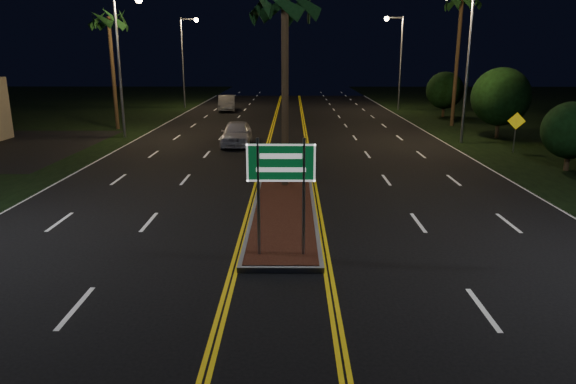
{
  "coord_description": "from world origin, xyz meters",
  "views": [
    {
      "loc": [
        0.29,
        -10.26,
        5.43
      ],
      "look_at": [
        0.18,
        2.85,
        1.9
      ],
      "focal_mm": 32.0,
      "sensor_mm": 36.0,
      "label": 1
    }
  ],
  "objects_px": {
    "palm_median": "(285,4)",
    "palm_left_far": "(109,20)",
    "warning_sign": "(516,127)",
    "streetlight_right_far": "(397,52)",
    "streetlight_left_mid": "(124,51)",
    "shrub_near": "(571,130)",
    "shrub_far": "(445,90)",
    "streetlight_left_far": "(186,52)",
    "shrub_mid": "(501,97)",
    "palm_right_far": "(462,2)",
    "highway_sign": "(281,174)",
    "car_far": "(227,102)",
    "median_island": "(284,211)",
    "car_near": "(237,131)",
    "streetlight_right_mid": "(463,50)"
  },
  "relations": [
    {
      "from": "palm_median",
      "to": "palm_left_far",
      "type": "xyz_separation_m",
      "value": [
        -12.8,
        17.5,
        0.47
      ]
    },
    {
      "from": "palm_median",
      "to": "warning_sign",
      "type": "bearing_deg",
      "value": 32.21
    },
    {
      "from": "streetlight_right_far",
      "to": "warning_sign",
      "type": "distance_m",
      "value": 23.87
    },
    {
      "from": "streetlight_left_mid",
      "to": "shrub_near",
      "type": "relative_size",
      "value": 2.73
    },
    {
      "from": "shrub_near",
      "to": "shrub_far",
      "type": "height_order",
      "value": "shrub_far"
    },
    {
      "from": "streetlight_left_far",
      "to": "warning_sign",
      "type": "xyz_separation_m",
      "value": [
        23.48,
        -25.39,
        -4.18
      ]
    },
    {
      "from": "palm_median",
      "to": "shrub_mid",
      "type": "relative_size",
      "value": 1.8
    },
    {
      "from": "palm_right_far",
      "to": "shrub_far",
      "type": "bearing_deg",
      "value": 80.54
    },
    {
      "from": "highway_sign",
      "to": "car_far",
      "type": "distance_m",
      "value": 38.63
    },
    {
      "from": "streetlight_left_far",
      "to": "car_far",
      "type": "xyz_separation_m",
      "value": [
        4.41,
        -3.1,
        -4.78
      ]
    },
    {
      "from": "streetlight_right_far",
      "to": "palm_right_far",
      "type": "relative_size",
      "value": 0.87
    },
    {
      "from": "shrub_far",
      "to": "car_far",
      "type": "height_order",
      "value": "shrub_far"
    },
    {
      "from": "median_island",
      "to": "car_far",
      "type": "height_order",
      "value": "car_far"
    },
    {
      "from": "shrub_mid",
      "to": "palm_right_far",
      "type": "bearing_deg",
      "value": 101.31
    },
    {
      "from": "palm_median",
      "to": "warning_sign",
      "type": "xyz_separation_m",
      "value": [
        12.87,
        8.11,
        -5.8
      ]
    },
    {
      "from": "car_far",
      "to": "palm_right_far",
      "type": "bearing_deg",
      "value": -36.03
    },
    {
      "from": "streetlight_right_far",
      "to": "median_island",
      "type": "bearing_deg",
      "value": -106.87
    },
    {
      "from": "shrub_near",
      "to": "highway_sign",
      "type": "bearing_deg",
      "value": -140.31
    },
    {
      "from": "median_island",
      "to": "shrub_near",
      "type": "distance_m",
      "value": 15.32
    },
    {
      "from": "streetlight_right_far",
      "to": "shrub_far",
      "type": "distance_m",
      "value": 7.56
    },
    {
      "from": "palm_left_far",
      "to": "palm_right_far",
      "type": "xyz_separation_m",
      "value": [
        25.6,
        2.0,
        1.4
      ]
    },
    {
      "from": "shrub_near",
      "to": "car_near",
      "type": "distance_m",
      "value": 18.08
    },
    {
      "from": "palm_left_far",
      "to": "car_near",
      "type": "height_order",
      "value": "palm_left_far"
    },
    {
      "from": "streetlight_left_mid",
      "to": "shrub_mid",
      "type": "bearing_deg",
      "value": 0.0
    },
    {
      "from": "palm_right_far",
      "to": "car_near",
      "type": "height_order",
      "value": "palm_right_far"
    },
    {
      "from": "highway_sign",
      "to": "car_far",
      "type": "relative_size",
      "value": 0.61
    },
    {
      "from": "highway_sign",
      "to": "palm_left_far",
      "type": "height_order",
      "value": "palm_left_far"
    },
    {
      "from": "median_island",
      "to": "shrub_far",
      "type": "xyz_separation_m",
      "value": [
        13.8,
        29.0,
        2.25
      ]
    },
    {
      "from": "palm_left_far",
      "to": "shrub_near",
      "type": "height_order",
      "value": "palm_left_far"
    },
    {
      "from": "streetlight_left_mid",
      "to": "shrub_far",
      "type": "xyz_separation_m",
      "value": [
        24.41,
        12.0,
        -3.32
      ]
    },
    {
      "from": "palm_right_far",
      "to": "shrub_mid",
      "type": "height_order",
      "value": "palm_right_far"
    },
    {
      "from": "median_island",
      "to": "highway_sign",
      "type": "height_order",
      "value": "highway_sign"
    },
    {
      "from": "streetlight_left_mid",
      "to": "shrub_far",
      "type": "height_order",
      "value": "streetlight_left_mid"
    },
    {
      "from": "streetlight_left_far",
      "to": "shrub_far",
      "type": "distance_m",
      "value": 25.9
    },
    {
      "from": "streetlight_right_far",
      "to": "palm_median",
      "type": "height_order",
      "value": "streetlight_right_far"
    },
    {
      "from": "highway_sign",
      "to": "shrub_far",
      "type": "distance_m",
      "value": 35.96
    },
    {
      "from": "streetlight_left_far",
      "to": "car_near",
      "type": "xyz_separation_m",
      "value": [
        7.49,
        -22.98,
        -4.79
      ]
    },
    {
      "from": "streetlight_left_mid",
      "to": "car_far",
      "type": "bearing_deg",
      "value": 75.38
    },
    {
      "from": "palm_left_far",
      "to": "car_near",
      "type": "bearing_deg",
      "value": -35.79
    },
    {
      "from": "palm_median",
      "to": "palm_left_far",
      "type": "relative_size",
      "value": 0.94
    },
    {
      "from": "palm_left_far",
      "to": "warning_sign",
      "type": "relative_size",
      "value": 3.85
    },
    {
      "from": "streetlight_left_mid",
      "to": "car_near",
      "type": "relative_size",
      "value": 1.73
    },
    {
      "from": "streetlight_right_far",
      "to": "car_far",
      "type": "relative_size",
      "value": 1.72
    },
    {
      "from": "median_island",
      "to": "streetlight_right_far",
      "type": "height_order",
      "value": "streetlight_right_far"
    },
    {
      "from": "shrub_far",
      "to": "car_far",
      "type": "relative_size",
      "value": 0.76
    },
    {
      "from": "streetlight_left_mid",
      "to": "streetlight_left_far",
      "type": "xyz_separation_m",
      "value": [
        0.0,
        20.0,
        0.0
      ]
    },
    {
      "from": "streetlight_right_far",
      "to": "warning_sign",
      "type": "bearing_deg",
      "value": -84.49
    },
    {
      "from": "streetlight_right_mid",
      "to": "palm_left_far",
      "type": "relative_size",
      "value": 1.02
    },
    {
      "from": "shrub_near",
      "to": "shrub_far",
      "type": "relative_size",
      "value": 0.83
    },
    {
      "from": "streetlight_left_far",
      "to": "warning_sign",
      "type": "height_order",
      "value": "streetlight_left_far"
    }
  ]
}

